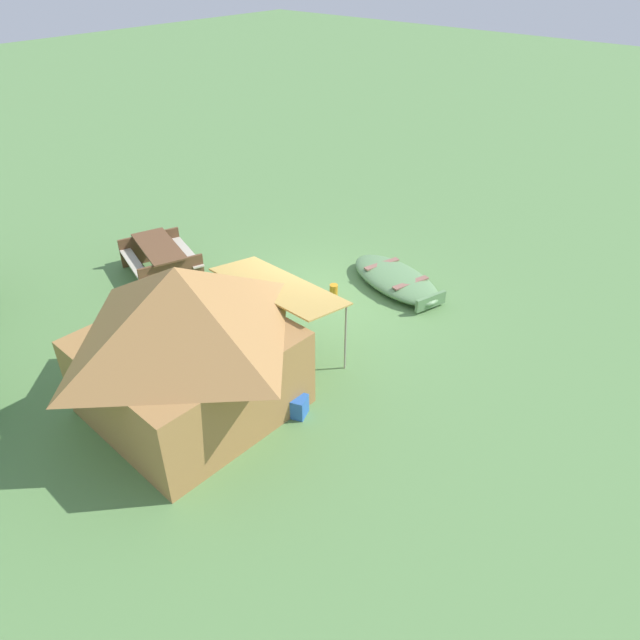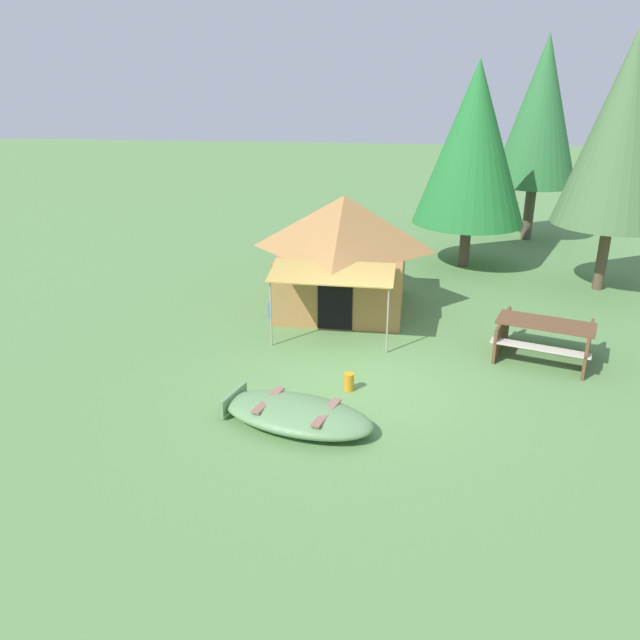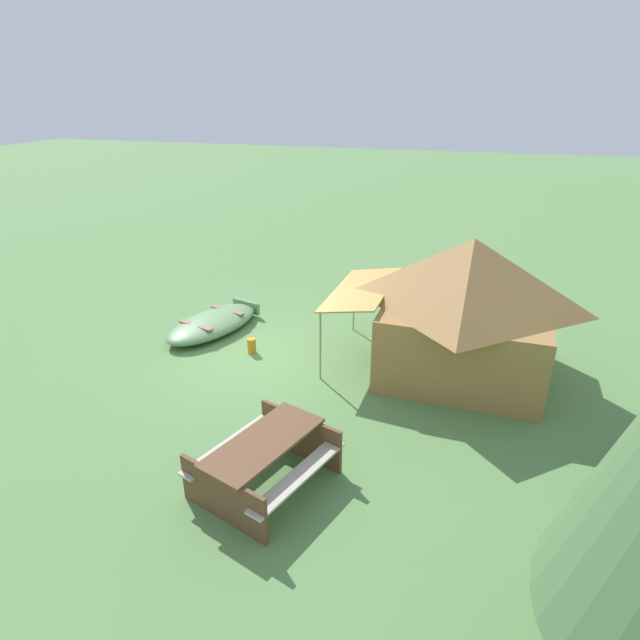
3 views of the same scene
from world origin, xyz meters
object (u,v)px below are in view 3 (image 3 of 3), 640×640
at_px(picnic_table, 264,457).
at_px(cooler_box, 420,329).
at_px(beached_rowboat, 213,323).
at_px(canvas_cabin_tent, 467,305).
at_px(fuel_can, 252,346).

distance_m(picnic_table, cooler_box, 5.76).
bearing_deg(picnic_table, beached_rowboat, -145.14).
relative_size(canvas_cabin_tent, picnic_table, 1.95).
xyz_separation_m(picnic_table, cooler_box, (-5.56, 1.48, -0.30)).
xyz_separation_m(cooler_box, fuel_can, (1.84, -3.31, -0.02)).
bearing_deg(beached_rowboat, cooler_box, 103.31).
bearing_deg(picnic_table, canvas_cabin_tent, 149.88).
height_order(beached_rowboat, fuel_can, beached_rowboat).
distance_m(beached_rowboat, canvas_cabin_tent, 5.68).
xyz_separation_m(canvas_cabin_tent, picnic_table, (4.19, -2.43, -0.92)).
distance_m(cooler_box, fuel_can, 3.79).
height_order(canvas_cabin_tent, fuel_can, canvas_cabin_tent).
bearing_deg(fuel_can, cooler_box, 119.13).
bearing_deg(cooler_box, canvas_cabin_tent, 34.60).
height_order(picnic_table, cooler_box, picnic_table).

